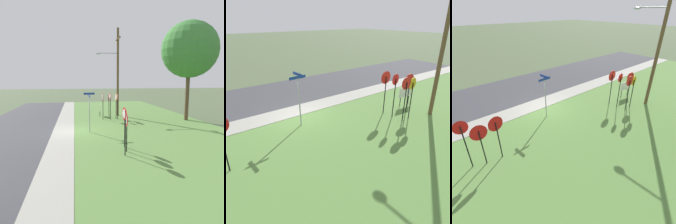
% 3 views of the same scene
% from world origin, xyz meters
% --- Properties ---
extents(ground_plane, '(160.00, 160.00, 0.00)m').
position_xyz_m(ground_plane, '(0.00, 0.00, 0.00)').
color(ground_plane, '#4C5B3D').
extents(road_asphalt, '(44.00, 6.40, 0.01)m').
position_xyz_m(road_asphalt, '(0.00, -4.80, 0.01)').
color(road_asphalt, '#3D3D42').
rests_on(road_asphalt, ground_plane).
extents(sidewalk_strip, '(44.00, 1.60, 0.06)m').
position_xyz_m(sidewalk_strip, '(0.00, -0.80, 0.03)').
color(sidewalk_strip, '#99968C').
rests_on(sidewalk_strip, ground_plane).
extents(grass_median, '(44.00, 12.00, 0.04)m').
position_xyz_m(grass_median, '(0.00, 6.00, 0.02)').
color(grass_median, '#567F3D').
rests_on(grass_median, ground_plane).
extents(stop_sign_near_left, '(0.72, 0.14, 2.44)m').
position_xyz_m(stop_sign_near_left, '(-5.64, 3.55, 1.81)').
color(stop_sign_near_left, black).
rests_on(stop_sign_near_left, grass_median).
extents(stop_sign_near_right, '(0.63, 0.12, 2.62)m').
position_xyz_m(stop_sign_near_right, '(-4.36, 3.51, 1.91)').
color(stop_sign_near_right, black).
rests_on(stop_sign_near_right, grass_median).
extents(stop_sign_far_left, '(0.76, 0.10, 2.63)m').
position_xyz_m(stop_sign_far_left, '(-4.40, 2.77, 1.97)').
color(stop_sign_far_left, black).
rests_on(stop_sign_far_left, grass_median).
extents(stop_sign_far_center, '(0.67, 0.11, 2.45)m').
position_xyz_m(stop_sign_far_center, '(-5.02, 4.19, 1.81)').
color(stop_sign_far_center, black).
rests_on(stop_sign_far_center, grass_median).
extents(stop_sign_far_right, '(0.70, 0.11, 2.59)m').
position_xyz_m(stop_sign_far_right, '(-4.41, 4.21, 1.92)').
color(stop_sign_far_right, black).
rests_on(stop_sign_far_right, grass_median).
extents(yield_sign_near_left, '(0.64, 0.12, 2.54)m').
position_xyz_m(yield_sign_near_left, '(5.96, 2.58, 1.91)').
color(yield_sign_near_left, black).
rests_on(yield_sign_near_left, grass_median).
extents(yield_sign_near_right, '(0.77, 0.11, 2.17)m').
position_xyz_m(yield_sign_near_right, '(5.36, 2.79, 1.65)').
color(yield_sign_near_right, black).
rests_on(yield_sign_near_right, grass_median).
extents(yield_sign_far_left, '(0.74, 0.13, 2.34)m').
position_xyz_m(yield_sign_far_left, '(4.59, 2.87, 1.78)').
color(yield_sign_far_left, black).
rests_on(yield_sign_far_left, grass_median).
extents(street_name_post, '(0.96, 0.81, 2.96)m').
position_xyz_m(street_name_post, '(0.51, 1.15, 1.80)').
color(street_name_post, '#9EA0A8').
rests_on(street_name_post, grass_median).
extents(utility_pole, '(2.10, 2.48, 9.22)m').
position_xyz_m(utility_pole, '(-6.58, 4.54, 5.00)').
color(utility_pole, brown).
rests_on(utility_pole, grass_median).
extents(notice_board, '(1.09, 0.17, 1.25)m').
position_xyz_m(notice_board, '(-6.57, 2.74, 0.87)').
color(notice_board, black).
rests_on(notice_board, grass_median).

